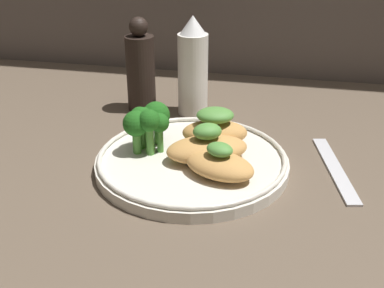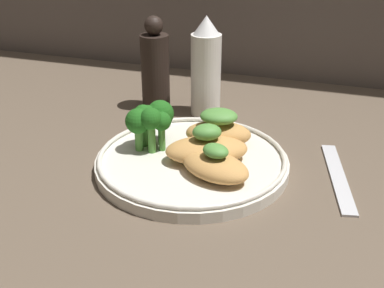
{
  "view_description": "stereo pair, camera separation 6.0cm",
  "coord_description": "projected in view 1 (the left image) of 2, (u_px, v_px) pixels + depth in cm",
  "views": [
    {
      "loc": [
        11.12,
        -52.41,
        30.25
      ],
      "look_at": [
        0.0,
        0.0,
        3.4
      ],
      "focal_mm": 45.0,
      "sensor_mm": 36.0,
      "label": 1
    },
    {
      "loc": [
        16.9,
        -50.84,
        30.25
      ],
      "look_at": [
        0.0,
        0.0,
        3.4
      ],
      "focal_mm": 45.0,
      "sensor_mm": 36.0,
      "label": 2
    }
  ],
  "objects": [
    {
      "name": "broccoli_bunch",
      "position": [
        147.0,
        121.0,
        0.61
      ],
      "size": [
        5.72,
        7.13,
        6.11
      ],
      "color": "#4C8E38",
      "rests_on": "plate"
    },
    {
      "name": "sauce_bottle",
      "position": [
        193.0,
        68.0,
        0.74
      ],
      "size": [
        4.68,
        4.68,
        15.56
      ],
      "color": "white",
      "rests_on": "ground_plane"
    },
    {
      "name": "fork",
      "position": [
        335.0,
        168.0,
        0.61
      ],
      "size": [
        5.28,
        16.79,
        0.6
      ],
      "color": "silver",
      "rests_on": "ground_plane"
    },
    {
      "name": "pepper_grinder",
      "position": [
        141.0,
        69.0,
        0.76
      ],
      "size": [
        4.55,
        4.55,
        14.96
      ],
      "color": "black",
      "rests_on": "ground_plane"
    },
    {
      "name": "plate",
      "position": [
        192.0,
        161.0,
        0.61
      ],
      "size": [
        24.45,
        24.45,
        2.0
      ],
      "color": "silver",
      "rests_on": "ground_plane"
    },
    {
      "name": "ground_plane",
      "position": [
        192.0,
        171.0,
        0.62
      ],
      "size": [
        180.0,
        180.0,
        1.0
      ],
      "primitive_type": "cube",
      "color": "brown"
    },
    {
      "name": "grilled_meat_front",
      "position": [
        219.0,
        164.0,
        0.56
      ],
      "size": [
        10.24,
        8.48,
        4.16
      ],
      "color": "tan",
      "rests_on": "plate"
    },
    {
      "name": "grilled_meat_back",
      "position": [
        215.0,
        129.0,
        0.64
      ],
      "size": [
        9.44,
        6.46,
        5.06
      ],
      "color": "tan",
      "rests_on": "plate"
    },
    {
      "name": "grilled_meat_middle",
      "position": [
        207.0,
        148.0,
        0.6
      ],
      "size": [
        11.74,
        9.56,
        4.9
      ],
      "color": "tan",
      "rests_on": "plate"
    }
  ]
}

